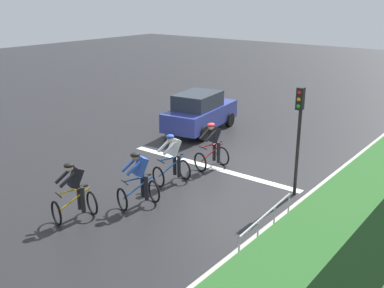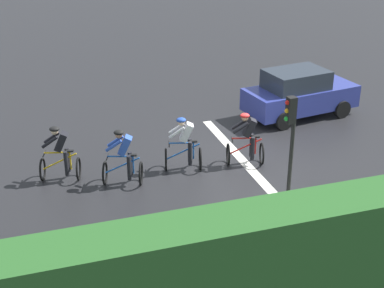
% 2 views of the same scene
% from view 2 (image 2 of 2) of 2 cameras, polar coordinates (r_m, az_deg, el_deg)
% --- Properties ---
extents(ground_plane, '(80.00, 80.00, 0.00)m').
position_cam_2_polar(ground_plane, '(17.54, 6.30, -1.73)').
color(ground_plane, black).
extents(sidewalk_kerb, '(2.80, 19.65, 0.12)m').
position_cam_2_polar(sidewalk_kerb, '(12.79, 7.48, -12.53)').
color(sidewalk_kerb, '#ADA89E').
rests_on(sidewalk_kerb, ground).
extents(hedge_wall, '(1.10, 19.65, 2.41)m').
position_cam_2_polar(hedge_wall, '(11.27, 10.42, -11.31)').
color(hedge_wall, '#265623').
rests_on(hedge_wall, ground).
extents(road_marking_stop_line, '(7.00, 0.30, 0.01)m').
position_cam_2_polar(road_marking_stop_line, '(17.42, 5.32, -1.87)').
color(road_marking_stop_line, silver).
rests_on(road_marking_stop_line, ground).
extents(cyclist_lead, '(0.95, 1.22, 1.66)m').
position_cam_2_polar(cyclist_lead, '(16.43, -13.10, -1.06)').
color(cyclist_lead, black).
rests_on(cyclist_lead, ground).
extents(cyclist_second, '(1.00, 1.24, 1.66)m').
position_cam_2_polar(cyclist_second, '(15.90, -6.91, -1.47)').
color(cyclist_second, black).
rests_on(cyclist_second, ground).
extents(cyclist_mid, '(0.94, 1.22, 1.66)m').
position_cam_2_polar(cyclist_mid, '(16.61, -0.77, -0.10)').
color(cyclist_mid, black).
rests_on(cyclist_mid, ground).
extents(cyclist_fourth, '(0.94, 1.22, 1.66)m').
position_cam_2_polar(cyclist_fourth, '(16.99, 5.54, 0.38)').
color(cyclist_fourth, black).
rests_on(cyclist_fourth, ground).
extents(car_navy, '(2.31, 4.30, 1.76)m').
position_cam_2_polar(car_navy, '(20.94, 10.74, 5.03)').
color(car_navy, navy).
rests_on(car_navy, ground).
extents(traffic_light_near_crossing, '(0.21, 0.31, 3.34)m').
position_cam_2_polar(traffic_light_near_crossing, '(13.58, 9.83, 0.26)').
color(traffic_light_near_crossing, black).
rests_on(traffic_light_near_crossing, ground).
extents(pedestrian_railing_kerbside, '(0.20, 2.68, 1.03)m').
position_cam_2_polar(pedestrian_railing_kerbside, '(12.48, -2.77, -9.46)').
color(pedestrian_railing_kerbside, '#999EA3').
rests_on(pedestrian_railing_kerbside, ground).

